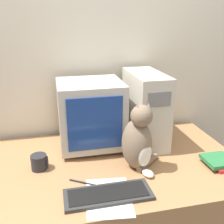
# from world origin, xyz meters

# --- Properties ---
(wall_back) EXTENTS (7.00, 0.05, 2.50)m
(wall_back) POSITION_xyz_m (0.00, 0.97, 1.25)
(wall_back) COLOR beige
(wall_back) RESTS_ON ground_plane
(desk) EXTENTS (1.55, 0.91, 0.76)m
(desk) POSITION_xyz_m (0.00, 0.45, 0.38)
(desk) COLOR #9E7047
(desk) RESTS_ON ground_plane
(crt_monitor) EXTENTS (0.40, 0.37, 0.43)m
(crt_monitor) POSITION_xyz_m (-0.07, 0.69, 0.98)
(crt_monitor) COLOR #BCB7AD
(crt_monitor) RESTS_ON desk
(computer_tower) EXTENTS (0.20, 0.44, 0.47)m
(computer_tower) POSITION_xyz_m (0.29, 0.68, 1.00)
(computer_tower) COLOR beige
(computer_tower) RESTS_ON desk
(keyboard) EXTENTS (0.42, 0.16, 0.02)m
(keyboard) POSITION_xyz_m (-0.07, 0.15, 0.77)
(keyboard) COLOR #2D2D2D
(keyboard) RESTS_ON desk
(cat) EXTENTS (0.26, 0.26, 0.39)m
(cat) POSITION_xyz_m (0.14, 0.36, 0.93)
(cat) COLOR #7A6651
(cat) RESTS_ON desk
(book_stack) EXTENTS (0.16, 0.19, 0.04)m
(book_stack) POSITION_xyz_m (0.61, 0.28, 0.78)
(book_stack) COLOR red
(book_stack) RESTS_ON desk
(pen) EXTENTS (0.13, 0.09, 0.01)m
(pen) POSITION_xyz_m (-0.18, 0.28, 0.76)
(pen) COLOR black
(pen) RESTS_ON desk
(paper_sheet) EXTENTS (0.25, 0.32, 0.00)m
(paper_sheet) POSITION_xyz_m (-0.07, 0.14, 0.76)
(paper_sheet) COLOR white
(paper_sheet) RESTS_ON desk
(mug) EXTENTS (0.09, 0.09, 0.09)m
(mug) POSITION_xyz_m (-0.40, 0.47, 0.80)
(mug) COLOR #232328
(mug) RESTS_ON desk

